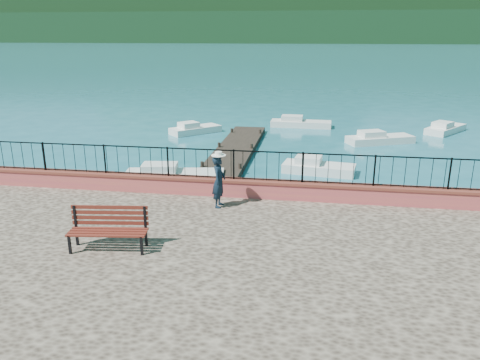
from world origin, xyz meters
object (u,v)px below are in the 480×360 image
(boat_0, at_px, (174,172))
(boat_5, at_px, (446,126))
(boat_2, at_px, (380,137))
(boat_3, at_px, (195,127))
(park_bench, at_px, (109,237))
(boat_4, at_px, (301,121))
(boat_1, at_px, (319,165))
(person, at_px, (219,181))

(boat_0, bearing_deg, boat_5, 32.98)
(boat_2, xyz_separation_m, boat_3, (-11.62, 1.10, 0.00))
(park_bench, distance_m, boat_4, 23.12)
(park_bench, xyz_separation_m, boat_2, (8.82, 18.41, -1.12))
(boat_5, bearing_deg, boat_4, 124.37)
(boat_1, distance_m, boat_5, 13.59)
(park_bench, height_order, boat_0, park_bench)
(boat_1, bearing_deg, park_bench, -105.51)
(park_bench, relative_size, person, 1.22)
(park_bench, relative_size, boat_0, 0.45)
(park_bench, relative_size, boat_1, 0.59)
(boat_4, distance_m, boat_5, 9.52)
(boat_2, relative_size, boat_3, 1.20)
(boat_0, distance_m, boat_2, 13.51)
(boat_5, bearing_deg, boat_2, 166.91)
(boat_0, height_order, boat_2, same)
(boat_3, bearing_deg, boat_5, -34.66)
(person, distance_m, boat_2, 16.57)
(park_bench, height_order, boat_3, park_bench)
(boat_0, distance_m, boat_3, 10.33)
(boat_5, bearing_deg, boat_3, 136.75)
(boat_1, relative_size, boat_4, 0.80)
(person, distance_m, boat_0, 6.97)
(boat_0, height_order, boat_5, same)
(boat_0, xyz_separation_m, boat_3, (-1.64, 10.20, 0.00))
(boat_0, bearing_deg, boat_3, 90.48)
(boat_1, height_order, boat_5, same)
(park_bench, xyz_separation_m, boat_1, (5.19, 11.56, -1.12))
(boat_0, bearing_deg, person, -70.02)
(boat_1, bearing_deg, boat_0, -151.81)
(boat_1, bearing_deg, boat_5, 61.05)
(park_bench, bearing_deg, boat_1, 58.68)
(park_bench, bearing_deg, boat_0, 89.99)
(person, relative_size, boat_0, 0.37)
(person, relative_size, boat_5, 0.45)
(boat_0, distance_m, boat_1, 6.74)
(boat_4, bearing_deg, boat_3, -152.54)
(park_bench, distance_m, boat_5, 26.10)
(boat_0, xyz_separation_m, boat_1, (6.35, 2.25, 0.00))
(boat_1, xyz_separation_m, boat_5, (8.29, 10.76, 0.00))
(person, distance_m, boat_5, 22.18)
(park_bench, xyz_separation_m, person, (2.09, 3.35, 0.49))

